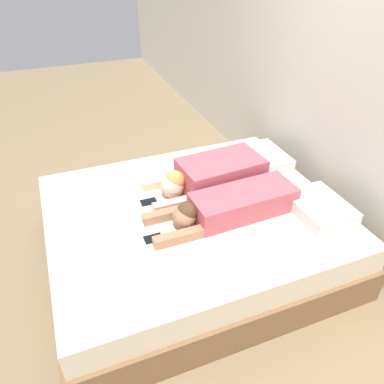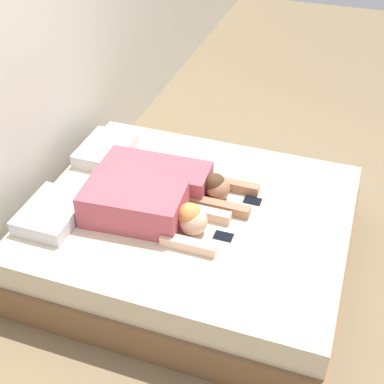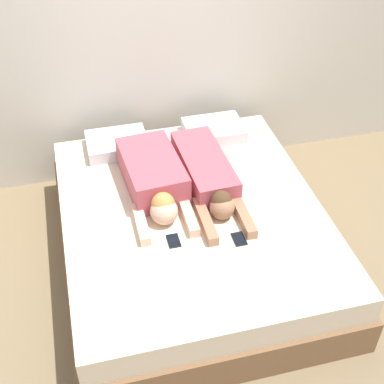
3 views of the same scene
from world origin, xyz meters
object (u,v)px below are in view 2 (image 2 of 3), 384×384
at_px(bed, 192,236).
at_px(pillow_head_left, 52,213).
at_px(person_right, 170,178).
at_px(cell_phone_right, 253,201).
at_px(pillow_head_right, 106,150).
at_px(person_left, 145,208).
at_px(cell_phone_left, 223,236).

xyz_separation_m(bed, pillow_head_left, (-0.40, 0.84, 0.30)).
height_order(person_right, cell_phone_right, person_right).
xyz_separation_m(pillow_head_left, person_right, (0.57, -0.61, 0.04)).
distance_m(pillow_head_right, cell_phone_right, 1.22).
relative_size(bed, person_right, 1.94).
xyz_separation_m(pillow_head_left, cell_phone_right, (0.62, -1.21, -0.05)).
bearing_deg(person_left, pillow_head_left, 107.55).
bearing_deg(person_left, cell_phone_left, -88.09).
height_order(bed, pillow_head_left, pillow_head_left).
distance_m(person_left, cell_phone_left, 0.54).
relative_size(person_left, cell_phone_left, 7.85).
height_order(pillow_head_left, person_right, person_right).
distance_m(pillow_head_right, cell_phone_left, 1.27).
relative_size(pillow_head_left, cell_phone_left, 3.84).
relative_size(cell_phone_left, cell_phone_right, 1.00).
bearing_deg(pillow_head_left, cell_phone_right, -62.87).
distance_m(bed, cell_phone_left, 0.42).
distance_m(person_right, cell_phone_right, 0.60).
xyz_separation_m(person_left, cell_phone_right, (0.43, -0.62, -0.11)).
relative_size(pillow_head_right, person_right, 0.42).
height_order(pillow_head_left, person_left, person_left).
bearing_deg(pillow_head_left, cell_phone_left, -79.69).
distance_m(pillow_head_right, person_right, 0.65).
xyz_separation_m(bed, person_right, (0.18, 0.23, 0.33)).
bearing_deg(cell_phone_right, cell_phone_left, 168.00).
relative_size(person_left, person_right, 0.86).
height_order(pillow_head_right, cell_phone_left, pillow_head_right).
height_order(pillow_head_right, cell_phone_right, pillow_head_right).
relative_size(bed, cell_phone_left, 17.62).
bearing_deg(cell_phone_left, person_left, 91.91).
bearing_deg(cell_phone_left, bed, 55.28).
bearing_deg(pillow_head_left, pillow_head_right, 0.00).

